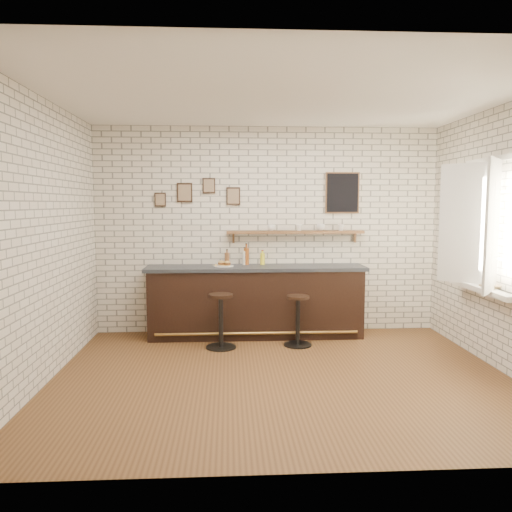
# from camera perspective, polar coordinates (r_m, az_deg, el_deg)

# --- Properties ---
(ground) EXTENTS (5.00, 5.00, 0.00)m
(ground) POSITION_cam_1_polar(r_m,az_deg,el_deg) (5.66, 2.91, -13.54)
(ground) COLOR brown
(ground) RESTS_ON ground
(bar_counter) EXTENTS (3.10, 0.65, 1.01)m
(bar_counter) POSITION_cam_1_polar(r_m,az_deg,el_deg) (7.15, -0.02, -5.17)
(bar_counter) COLOR black
(bar_counter) RESTS_ON ground
(sandwich_plate) EXTENTS (0.28, 0.28, 0.01)m
(sandwich_plate) POSITION_cam_1_polar(r_m,az_deg,el_deg) (7.07, -3.70, -1.13)
(sandwich_plate) COLOR white
(sandwich_plate) RESTS_ON bar_counter
(ciabatta_sandwich) EXTENTS (0.20, 0.14, 0.06)m
(ciabatta_sandwich) POSITION_cam_1_polar(r_m,az_deg,el_deg) (7.07, -3.64, -0.82)
(ciabatta_sandwich) COLOR tan
(ciabatta_sandwich) RESTS_ON sandwich_plate
(potato_chips) EXTENTS (0.26, 0.19, 0.00)m
(potato_chips) POSITION_cam_1_polar(r_m,az_deg,el_deg) (7.07, -3.88, -1.07)
(potato_chips) COLOR gold
(potato_chips) RESTS_ON sandwich_plate
(bitters_bottle_brown) EXTENTS (0.07, 0.07, 0.23)m
(bitters_bottle_brown) POSITION_cam_1_polar(r_m,az_deg,el_deg) (7.23, -3.34, -0.28)
(bitters_bottle_brown) COLOR brown
(bitters_bottle_brown) RESTS_ON bar_counter
(bitters_bottle_white) EXTENTS (0.07, 0.07, 0.25)m
(bitters_bottle_white) POSITION_cam_1_polar(r_m,az_deg,el_deg) (7.23, -1.31, -0.17)
(bitters_bottle_white) COLOR silver
(bitters_bottle_white) RESTS_ON bar_counter
(bitters_bottle_amber) EXTENTS (0.08, 0.08, 0.31)m
(bitters_bottle_amber) POSITION_cam_1_polar(r_m,az_deg,el_deg) (7.23, -1.11, 0.01)
(bitters_bottle_amber) COLOR brown
(bitters_bottle_amber) RESTS_ON bar_counter
(condiment_bottle_yellow) EXTENTS (0.07, 0.07, 0.21)m
(condiment_bottle_yellow) POSITION_cam_1_polar(r_m,az_deg,el_deg) (7.25, 0.75, -0.28)
(condiment_bottle_yellow) COLOR yellow
(condiment_bottle_yellow) RESTS_ON bar_counter
(bar_stool_left) EXTENTS (0.40, 0.40, 0.72)m
(bar_stool_left) POSITION_cam_1_polar(r_m,az_deg,el_deg) (6.60, -4.03, -7.21)
(bar_stool_left) COLOR black
(bar_stool_left) RESTS_ON ground
(bar_stool_right) EXTENTS (0.38, 0.38, 0.68)m
(bar_stool_right) POSITION_cam_1_polar(r_m,az_deg,el_deg) (6.72, 4.80, -7.17)
(bar_stool_right) COLOR black
(bar_stool_right) RESTS_ON ground
(wall_shelf) EXTENTS (2.00, 0.18, 0.18)m
(wall_shelf) POSITION_cam_1_polar(r_m,az_deg,el_deg) (7.28, 4.51, 2.72)
(wall_shelf) COLOR brown
(wall_shelf) RESTS_ON ground
(shelf_cup_a) EXTENTS (0.13, 0.13, 0.09)m
(shelf_cup_a) POSITION_cam_1_polar(r_m,az_deg,el_deg) (7.24, 1.78, 3.24)
(shelf_cup_a) COLOR white
(shelf_cup_a) RESTS_ON wall_shelf
(shelf_cup_b) EXTENTS (0.12, 0.12, 0.09)m
(shelf_cup_b) POSITION_cam_1_polar(r_m,az_deg,el_deg) (7.28, 4.96, 3.26)
(shelf_cup_b) COLOR white
(shelf_cup_b) RESTS_ON wall_shelf
(shelf_cup_c) EXTENTS (0.13, 0.13, 0.10)m
(shelf_cup_c) POSITION_cam_1_polar(r_m,az_deg,el_deg) (7.34, 7.41, 3.26)
(shelf_cup_c) COLOR white
(shelf_cup_c) RESTS_ON wall_shelf
(shelf_cup_d) EXTENTS (0.12, 0.12, 0.09)m
(shelf_cup_d) POSITION_cam_1_polar(r_m,az_deg,el_deg) (7.40, 9.67, 3.23)
(shelf_cup_d) COLOR white
(shelf_cup_d) RESTS_ON wall_shelf
(back_wall_decor) EXTENTS (2.96, 0.02, 0.56)m
(back_wall_decor) POSITION_cam_1_polar(r_m,az_deg,el_deg) (7.33, 3.11, 7.20)
(back_wall_decor) COLOR black
(back_wall_decor) RESTS_ON ground
(window_sill) EXTENTS (0.20, 1.35, 0.06)m
(window_sill) POSITION_cam_1_polar(r_m,az_deg,el_deg) (6.42, 24.51, -3.43)
(window_sill) COLOR white
(window_sill) RESTS_ON ground
(casement_window) EXTENTS (0.40, 1.30, 1.56)m
(casement_window) POSITION_cam_1_polar(r_m,az_deg,el_deg) (6.33, 24.46, 3.27)
(casement_window) COLOR white
(casement_window) RESTS_ON ground
(book_lower) EXTENTS (0.23, 0.27, 0.02)m
(book_lower) POSITION_cam_1_polar(r_m,az_deg,el_deg) (6.32, 24.78, -3.21)
(book_lower) COLOR tan
(book_lower) RESTS_ON window_sill
(book_upper) EXTENTS (0.17, 0.23, 0.02)m
(book_upper) POSITION_cam_1_polar(r_m,az_deg,el_deg) (6.31, 24.81, -3.04)
(book_upper) COLOR tan
(book_upper) RESTS_ON book_lower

